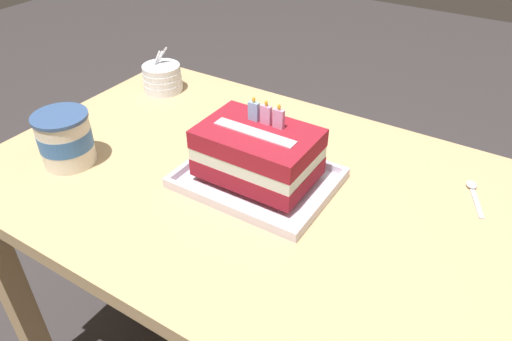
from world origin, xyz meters
The scene contains 6 objects.
dining_table centered at (0.00, 0.00, 0.64)m, with size 1.23×0.79×0.75m.
foil_tray centered at (0.01, 0.00, 0.75)m, with size 0.33×0.25×0.02m.
birthday_cake centered at (0.01, 0.00, 0.83)m, with size 0.24×0.16×0.16m.
bowl_stack centered at (-0.47, 0.24, 0.79)m, with size 0.11×0.11×0.13m.
ice_cream_tub centered at (-0.40, -0.16, 0.81)m, with size 0.12×0.12×0.12m.
serving_spoon_near_tray centered at (0.42, 0.22, 0.75)m, with size 0.06×0.12×0.01m.
Camera 1 is at (0.45, -0.71, 1.38)m, focal length 33.56 mm.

